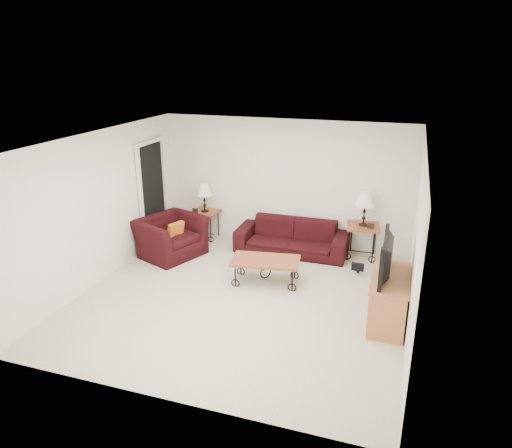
{
  "coord_description": "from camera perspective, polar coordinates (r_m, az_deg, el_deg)",
  "views": [
    {
      "loc": [
        2.3,
        -6.3,
        3.65
      ],
      "look_at": [
        0.0,
        0.7,
        1.0
      ],
      "focal_mm": 33.27,
      "sensor_mm": 36.0,
      "label": 1
    }
  ],
  "objects": [
    {
      "name": "photo_frame_left",
      "position": [
        9.76,
        -7.33,
        1.62
      ],
      "size": [
        0.12,
        0.03,
        0.1
      ],
      "primitive_type": "cube",
      "rotation": [
        0.0,
        0.0,
        0.09
      ],
      "color": "black",
      "rests_on": "side_table_left"
    },
    {
      "name": "wall_right",
      "position": [
        6.75,
        18.66,
        -2.16
      ],
      "size": [
        0.02,
        5.0,
        2.5
      ],
      "primitive_type": "cube",
      "color": "white",
      "rests_on": "ground"
    },
    {
      "name": "sofa",
      "position": [
        9.19,
        4.32,
        -1.58
      ],
      "size": [
        2.14,
        0.84,
        0.63
      ],
      "primitive_type": "imported",
      "color": "black",
      "rests_on": "ground"
    },
    {
      "name": "side_table_right",
      "position": [
        9.16,
        12.61,
        -2.04
      ],
      "size": [
        0.66,
        0.66,
        0.64
      ],
      "primitive_type": "cube",
      "rotation": [
        0.0,
        0.0,
        0.13
      ],
      "color": "#964F26",
      "rests_on": "ground"
    },
    {
      "name": "television",
      "position": [
        6.82,
        16.01,
        -3.84
      ],
      "size": [
        0.14,
        1.05,
        0.6
      ],
      "primitive_type": "imported",
      "rotation": [
        0.0,
        0.0,
        -1.57
      ],
      "color": "black",
      "rests_on": "tv_stand"
    },
    {
      "name": "wall_front",
      "position": [
        5.05,
        -11.54,
        -9.06
      ],
      "size": [
        5.0,
        0.02,
        2.5
      ],
      "primitive_type": "cube",
      "color": "white",
      "rests_on": "ground"
    },
    {
      "name": "wall_back",
      "position": [
        9.41,
        3.43,
        4.97
      ],
      "size": [
        5.0,
        0.02,
        2.5
      ],
      "primitive_type": "cube",
      "color": "white",
      "rests_on": "ground"
    },
    {
      "name": "wall_left",
      "position": [
        8.28,
        -18.28,
        1.9
      ],
      "size": [
        0.02,
        5.0,
        2.5
      ],
      "primitive_type": "cube",
      "color": "white",
      "rests_on": "ground"
    },
    {
      "name": "tv_stand",
      "position": [
        7.1,
        15.67,
        -8.71
      ],
      "size": [
        0.49,
        1.17,
        0.7
      ],
      "primitive_type": "cube",
      "color": "#BE7246",
      "rests_on": "ground"
    },
    {
      "name": "lamp_right",
      "position": [
        8.94,
        12.92,
        1.79
      ],
      "size": [
        0.41,
        0.41,
        0.64
      ],
      "primitive_type": null,
      "rotation": [
        0.0,
        0.0,
        0.13
      ],
      "color": "black",
      "rests_on": "side_table_right"
    },
    {
      "name": "ground",
      "position": [
        7.64,
        -1.66,
        -8.78
      ],
      "size": [
        5.0,
        5.0,
        0.0
      ],
      "primitive_type": "plane",
      "color": "beige",
      "rests_on": "ground"
    },
    {
      "name": "doorway",
      "position": [
        9.64,
        -12.31,
        3.48
      ],
      "size": [
        0.08,
        0.94,
        2.04
      ],
      "primitive_type": "cube",
      "color": "black",
      "rests_on": "ground"
    },
    {
      "name": "side_table_left",
      "position": [
        9.94,
        -6.1,
        -0.08
      ],
      "size": [
        0.58,
        0.58,
        0.58
      ],
      "primitive_type": "cube",
      "rotation": [
        0.0,
        0.0,
        -0.08
      ],
      "color": "#964F26",
      "rests_on": "ground"
    },
    {
      "name": "ceiling",
      "position": [
        6.8,
        -1.87,
        10.04
      ],
      "size": [
        5.0,
        5.0,
        0.0
      ],
      "primitive_type": "plane",
      "color": "white",
      "rests_on": "wall_back"
    },
    {
      "name": "photo_frame_right",
      "position": [
        8.87,
        13.65,
        -0.23
      ],
      "size": [
        0.13,
        0.03,
        0.11
      ],
      "primitive_type": "cube",
      "rotation": [
        0.0,
        0.0,
        -0.08
      ],
      "color": "black",
      "rests_on": "side_table_right"
    },
    {
      "name": "throw_pillow",
      "position": [
        9.0,
        -9.64,
        -0.85
      ],
      "size": [
        0.21,
        0.34,
        0.33
      ],
      "primitive_type": "cube",
      "rotation": [
        0.0,
        0.0,
        1.19
      ],
      "color": "#C26218",
      "rests_on": "armchair"
    },
    {
      "name": "coffee_table",
      "position": [
        8.01,
        1.16,
        -5.66
      ],
      "size": [
        1.2,
        0.77,
        0.42
      ],
      "primitive_type": "cube",
      "rotation": [
        0.0,
        0.0,
        0.15
      ],
      "color": "#964F26",
      "rests_on": "ground"
    },
    {
      "name": "lamp_left",
      "position": [
        9.76,
        -6.22,
        3.15
      ],
      "size": [
        0.36,
        0.36,
        0.58
      ],
      "primitive_type": null,
      "rotation": [
        0.0,
        0.0,
        -0.08
      ],
      "color": "black",
      "rests_on": "side_table_left"
    },
    {
      "name": "armchair",
      "position": [
        9.17,
        -10.28,
        -1.52
      ],
      "size": [
        1.35,
        1.43,
        0.74
      ],
      "primitive_type": "imported",
      "rotation": [
        0.0,
        0.0,
        1.19
      ],
      "color": "black",
      "rests_on": "ground"
    },
    {
      "name": "backpack",
      "position": [
        8.51,
        12.24,
        -4.52
      ],
      "size": [
        0.4,
        0.36,
        0.43
      ],
      "primitive_type": "ellipsoid",
      "rotation": [
        0.0,
        0.0,
        -0.39
      ],
      "color": "black",
      "rests_on": "ground"
    }
  ]
}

